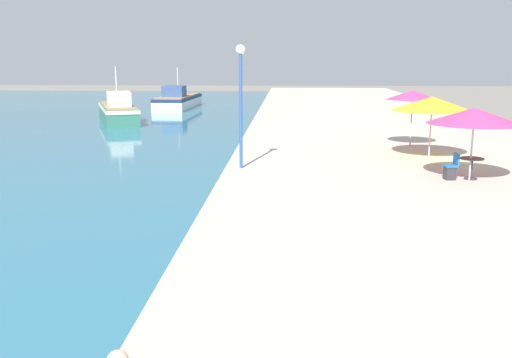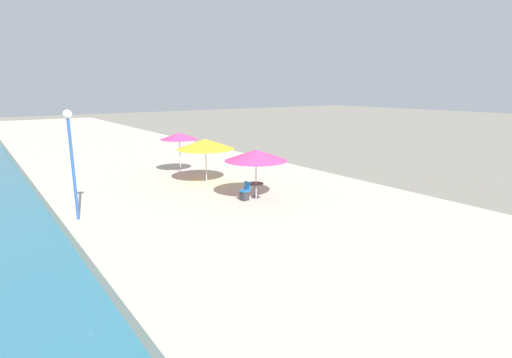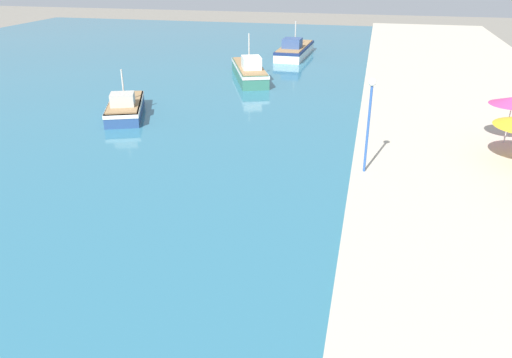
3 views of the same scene
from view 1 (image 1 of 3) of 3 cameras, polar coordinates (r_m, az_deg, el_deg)
The scene contains 9 objects.
quay_promenade at distance 37.40m, azimuth 11.90°, elevation 5.06°, with size 16.00×90.00×0.53m.
fishing_boat_mid at distance 43.26m, azimuth -13.65°, elevation 6.63°, with size 5.30×8.98×3.99m.
fishing_boat_far at distance 54.46m, azimuth -7.81°, elevation 7.83°, with size 3.09×9.40×3.73m.
cafe_umbrella_pink at distance 20.42m, azimuth 20.98°, elevation 5.92°, with size 3.09×3.09×2.46m.
cafe_umbrella_white at distance 24.70m, azimuth 17.20°, elevation 7.22°, with size 3.30×3.30×2.54m.
cafe_umbrella_striped at distance 27.78m, azimuth 15.40°, elevation 8.10°, with size 2.42×2.42×2.62m.
cafe_table at distance 20.83m, azimuth 20.76°, elevation 1.42°, with size 0.80×0.80×0.74m.
cafe_chair_left at distance 20.57m, azimuth 18.89°, elevation 0.84°, with size 0.48×0.45×0.91m.
lamppost at distance 21.23m, azimuth -1.54°, elevation 9.34°, with size 0.36×0.36×4.56m.
Camera 1 is at (2.36, 0.28, 4.59)m, focal length 40.00 mm.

